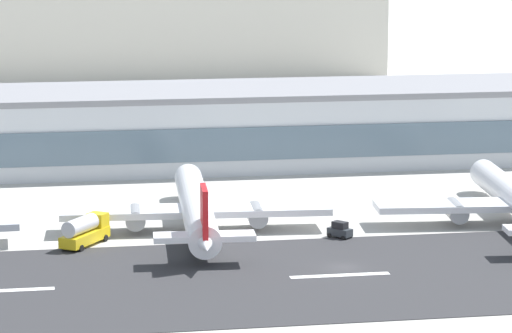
% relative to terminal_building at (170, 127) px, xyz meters
% --- Properties ---
extents(ground_plane, '(1400.00, 1400.00, 0.00)m').
position_rel_terminal_building_xyz_m(ground_plane, '(13.79, -70.90, -6.57)').
color(ground_plane, '#B2AFA8').
extents(runway_strip, '(800.00, 36.15, 0.08)m').
position_rel_terminal_building_xyz_m(runway_strip, '(13.79, -74.33, -6.53)').
color(runway_strip, '#2D2D30').
rests_on(runway_strip, ground_plane).
extents(runway_centreline_dash_3, '(12.00, 1.20, 0.01)m').
position_rel_terminal_building_xyz_m(runway_centreline_dash_3, '(-26.72, -74.33, -6.48)').
color(runway_centreline_dash_3, white).
rests_on(runway_centreline_dash_3, runway_strip).
extents(runway_centreline_dash_4, '(12.00, 1.20, 0.01)m').
position_rel_terminal_building_xyz_m(runway_centreline_dash_4, '(12.65, -74.33, -6.48)').
color(runway_centreline_dash_4, white).
rests_on(runway_centreline_dash_4, runway_strip).
extents(terminal_building, '(144.78, 26.03, 13.13)m').
position_rel_terminal_building_xyz_m(terminal_building, '(0.00, 0.00, 0.00)').
color(terminal_building, silver).
rests_on(terminal_building, ground_plane).
extents(distant_hotel_block, '(121.94, 29.71, 37.64)m').
position_rel_terminal_building_xyz_m(distant_hotel_block, '(9.22, 130.90, 12.25)').
color(distant_hotel_block, beige).
rests_on(distant_hotel_block, ground_plane).
extents(airliner_red_tail_gate_1, '(36.75, 46.70, 9.75)m').
position_rel_terminal_building_xyz_m(airliner_red_tail_gate_1, '(-1.44, -49.89, -3.46)').
color(airliner_red_tail_gate_1, white).
rests_on(airliner_red_tail_gate_1, ground_plane).
extents(service_baggage_tug_0, '(3.30, 3.47, 2.20)m').
position_rel_terminal_building_xyz_m(service_baggage_tug_0, '(16.91, -56.08, -5.52)').
color(service_baggage_tug_0, '#2D3338').
rests_on(service_baggage_tug_0, ground_plane).
extents(service_fuel_truck_1, '(6.89, 8.51, 3.95)m').
position_rel_terminal_building_xyz_m(service_fuel_truck_1, '(-16.54, -54.69, -4.54)').
color(service_fuel_truck_1, gold).
rests_on(service_fuel_truck_1, ground_plane).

